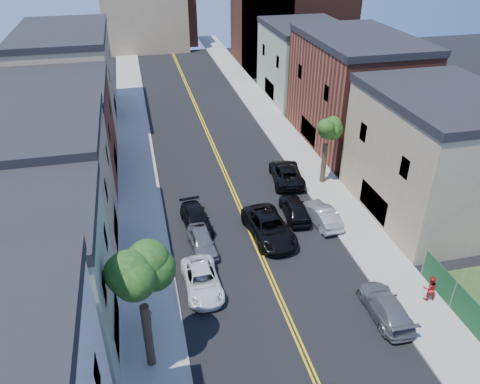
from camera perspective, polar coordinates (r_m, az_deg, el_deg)
sidewalk_left at (r=47.05m, az=-12.94°, el=4.88°), size 3.20×100.00×0.15m
sidewalk_right at (r=49.38m, az=5.72°, el=6.79°), size 3.20×100.00×0.15m
curb_left at (r=47.05m, az=-10.82°, el=5.13°), size 0.30×100.00×0.15m
curb_right at (r=48.88m, az=3.76°, el=6.62°), size 0.30×100.00×0.15m
bldg_left_palegrn at (r=25.30m, az=-26.21°, el=-11.42°), size 9.00×8.00×8.50m
bldg_left_tan_near at (r=32.39m, az=-23.68°, el=-0.59°), size 9.00×10.00×9.00m
bldg_left_brick at (r=42.36m, az=-21.63°, el=6.35°), size 9.00×12.00×8.00m
bldg_left_tan_far at (r=55.22m, az=-20.35°, el=12.84°), size 9.00×16.00×9.50m
bldg_right_tan at (r=37.34m, az=22.87°, el=3.73°), size 9.00×12.00×9.00m
bldg_right_brick at (r=48.18m, az=13.83°, el=11.73°), size 9.00×14.00×10.00m
bldg_right_palegrn at (r=60.66m, az=7.94°, el=15.38°), size 9.00×12.00×8.50m
church at (r=74.65m, az=5.68°, el=20.72°), size 16.20×14.20×22.60m
backdrop_left at (r=85.85m, az=-11.71°, el=20.72°), size 14.00×8.00×12.00m
backdrop_center at (r=90.19m, az=-9.08°, el=20.76°), size 10.00×8.00×10.00m
tree_left_mid at (r=21.34m, az=-12.42°, el=-8.83°), size 5.20×5.20×9.29m
tree_right_far at (r=38.65m, az=10.84°, el=8.60°), size 4.40×4.40×8.03m
white_pickup at (r=29.13m, az=-4.69°, el=-10.85°), size 2.26×4.73×1.30m
grey_car_left at (r=32.20m, az=-4.68°, el=-6.13°), size 1.85×4.11×1.37m
black_car_left at (r=34.56m, az=-5.45°, el=-3.36°), size 2.22×4.68×1.32m
grey_car_right at (r=28.65m, az=17.52°, el=-13.32°), size 2.05×4.71×1.35m
black_car_right at (r=35.75m, az=6.77°, el=-2.03°), size 2.02×4.43×1.47m
silver_car_right at (r=35.36m, az=10.03°, el=-2.77°), size 1.95×4.46×1.42m
dark_car_right_far at (r=40.62m, az=5.74°, el=2.34°), size 3.22×5.74×1.52m
black_suv_lane at (r=33.35m, az=3.61°, el=-4.38°), size 3.18×5.99×1.60m
pedestrian_left at (r=26.91m, az=-11.23°, el=-14.76°), size 0.42×0.63×1.69m
pedestrian_right at (r=30.22m, az=22.35°, el=-10.89°), size 0.92×0.77×1.70m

